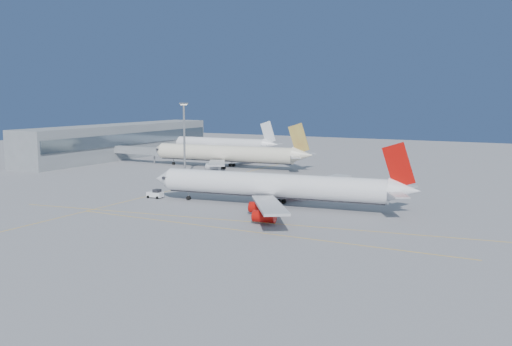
# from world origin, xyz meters

# --- Properties ---
(ground) EXTENTS (500.00, 500.00, 0.00)m
(ground) POSITION_xyz_m (0.00, 0.00, 0.00)
(ground) COLOR slate
(ground) RESTS_ON ground
(terminal) EXTENTS (18.40, 110.00, 15.00)m
(terminal) POSITION_xyz_m (-114.93, 85.00, 7.51)
(terminal) COLOR gray
(terminal) RESTS_ON ground
(jet_bridge) EXTENTS (23.60, 3.60, 6.90)m
(jet_bridge) POSITION_xyz_m (-93.11, 72.00, 5.17)
(jet_bridge) COLOR gray
(jet_bridge) RESTS_ON ground
(taxiway_lines) EXTENTS (118.86, 140.00, 0.02)m
(taxiway_lines) POSITION_xyz_m (-14.71, 6.34, 0.01)
(taxiway_lines) COLOR #F6B10D
(taxiway_lines) RESTS_ON ground
(airliner_virgin) EXTENTS (70.10, 62.58, 17.30)m
(airliner_virgin) POSITION_xyz_m (-1.32, 12.86, 5.21)
(airliner_virgin) COLOR white
(airliner_virgin) RESTS_ON ground
(airliner_etihad) EXTENTS (69.12, 63.63, 18.03)m
(airliner_etihad) POSITION_xyz_m (-52.44, 74.98, 5.49)
(airliner_etihad) COLOR beige
(airliner_etihad) RESTS_ON ground
(airliner_third) EXTENTS (61.38, 56.73, 16.50)m
(airliner_third) POSITION_xyz_m (-82.68, 118.52, 4.99)
(airliner_third) COLOR white
(airliner_third) RESTS_ON ground
(pushback_tug) EXTENTS (4.47, 2.84, 2.47)m
(pushback_tug) POSITION_xyz_m (-36.24, 8.25, 1.14)
(pushback_tug) COLOR white
(pushback_tug) RESTS_ON ground
(light_mast) EXTENTS (2.20, 2.20, 25.47)m
(light_mast) POSITION_xyz_m (-52.57, 45.80, 15.03)
(light_mast) COLOR gray
(light_mast) RESTS_ON ground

